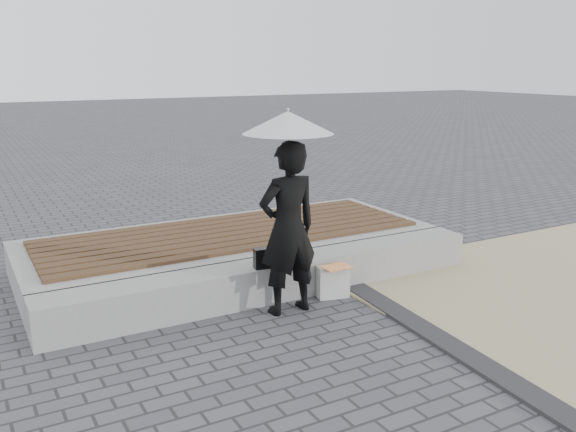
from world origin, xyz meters
The scene contains 10 objects.
ground centered at (0.00, 0.00, 0.00)m, with size 80.00×80.00×0.00m, color #4A4A4E.
edging_band centered at (0.75, -0.50, 0.02)m, with size 0.25×5.20×0.04m, color #2A2A2C.
seating_ledge centered at (0.00, 1.60, 0.20)m, with size 5.00×0.45×0.40m, color #979792.
timber_platform centered at (0.00, 2.80, 0.20)m, with size 5.00×2.00×0.40m, color #979793.
timber_decking centered at (0.00, 2.80, 0.42)m, with size 4.60×1.60×0.04m, color #513922, non-canonical shape.
woman centered at (-0.10, 1.16, 0.87)m, with size 0.64×0.42×1.74m, color black.
parasol centered at (-0.10, 1.16, 1.91)m, with size 0.88×0.88×1.12m.
handbag centered at (-0.18, 1.44, 0.51)m, with size 0.30×0.11×0.21m, color black.
canvas_tote centered at (0.51, 1.25, 0.18)m, with size 0.34×0.14×0.35m, color silver.
magazine centered at (0.51, 1.20, 0.36)m, with size 0.30×0.22×0.01m, color #E52D4E.
Camera 1 is at (-2.94, -3.95, 2.46)m, focal length 38.33 mm.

